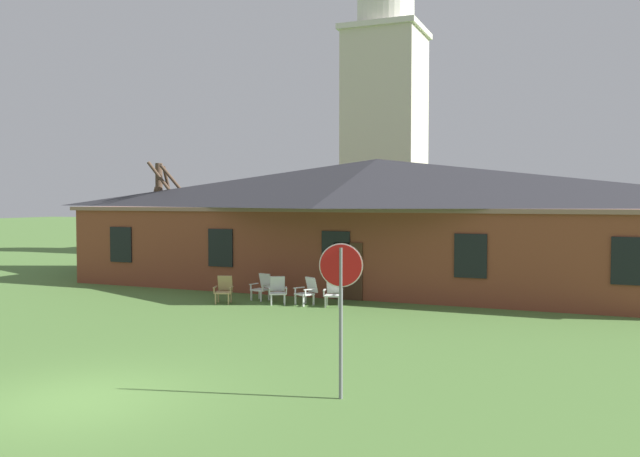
# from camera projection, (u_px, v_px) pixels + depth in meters

# --- Properties ---
(ground_plane) EXTENTS (200.00, 200.00, 0.00)m
(ground_plane) POSITION_uv_depth(u_px,v_px,m) (78.00, 401.00, 11.78)
(ground_plane) COLOR #517A38
(brick_building) EXTENTS (25.45, 10.40, 5.45)m
(brick_building) POSITION_uv_depth(u_px,v_px,m) (377.00, 220.00, 28.41)
(brick_building) COLOR brown
(brick_building) RESTS_ON ground
(dome_tower) EXTENTS (5.18, 5.18, 20.79)m
(dome_tower) POSITION_uv_depth(u_px,v_px,m) (385.00, 112.00, 43.50)
(dome_tower) COLOR beige
(dome_tower) RESTS_ON ground
(stop_sign) EXTENTS (0.78, 0.26, 2.87)m
(stop_sign) POSITION_uv_depth(u_px,v_px,m) (341.00, 288.00, 11.82)
(stop_sign) COLOR slate
(stop_sign) RESTS_ON ground
(lawn_chair_by_porch) EXTENTS (0.76, 0.81, 0.96)m
(lawn_chair_by_porch) POSITION_uv_depth(u_px,v_px,m) (224.00, 289.00, 22.99)
(lawn_chair_by_porch) COLOR tan
(lawn_chair_by_porch) RESTS_ON ground
(lawn_chair_near_door) EXTENTS (0.73, 0.77, 0.96)m
(lawn_chair_near_door) POSITION_uv_depth(u_px,v_px,m) (262.00, 286.00, 23.68)
(lawn_chair_near_door) COLOR silver
(lawn_chair_near_door) RESTS_ON ground
(lawn_chair_left_end) EXTENTS (0.82, 0.85, 0.96)m
(lawn_chair_left_end) POSITION_uv_depth(u_px,v_px,m) (278.00, 290.00, 22.79)
(lawn_chair_left_end) COLOR white
(lawn_chair_left_end) RESTS_ON ground
(lawn_chair_middle) EXTENTS (0.82, 0.86, 0.96)m
(lawn_chair_middle) POSITION_uv_depth(u_px,v_px,m) (307.00, 290.00, 22.59)
(lawn_chair_middle) COLOR white
(lawn_chair_middle) RESTS_ON ground
(lawn_chair_right_end) EXTENTS (0.73, 0.78, 0.96)m
(lawn_chair_right_end) POSITION_uv_depth(u_px,v_px,m) (333.00, 292.00, 22.26)
(lawn_chair_right_end) COLOR silver
(lawn_chair_right_end) RESTS_ON ground
(bare_tree_beside_building) EXTENTS (1.38, 1.71, 5.59)m
(bare_tree_beside_building) POSITION_uv_depth(u_px,v_px,m) (160.00, 211.00, 32.85)
(bare_tree_beside_building) COLOR brown
(bare_tree_beside_building) RESTS_ON ground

